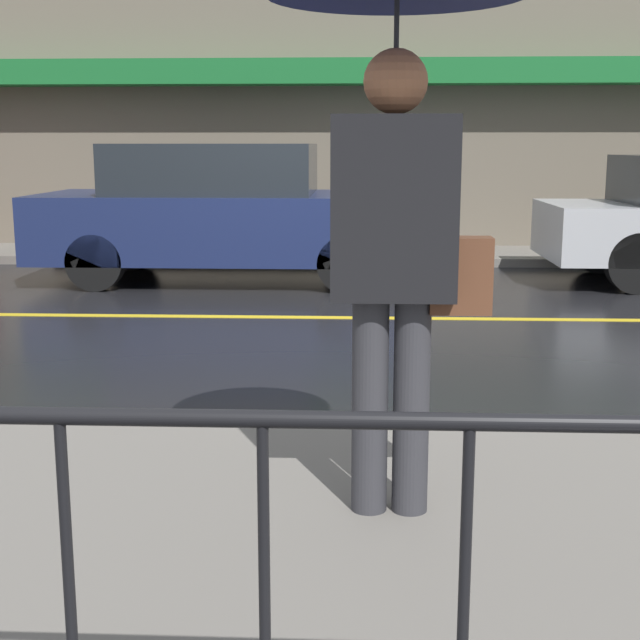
% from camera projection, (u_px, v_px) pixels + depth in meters
% --- Properties ---
extents(ground_plane, '(80.00, 80.00, 0.00)m').
position_uv_depth(ground_plane, '(319.00, 318.00, 8.32)').
color(ground_plane, black).
extents(sidewalk_near, '(28.00, 3.20, 0.11)m').
position_uv_depth(sidewalk_near, '(252.00, 572.00, 3.25)').
color(sidewalk_near, slate).
rests_on(sidewalk_near, ground_plane).
extents(sidewalk_far, '(28.00, 1.61, 0.11)m').
position_uv_depth(sidewalk_far, '(334.00, 255.00, 12.59)').
color(sidewalk_far, slate).
rests_on(sidewalk_far, ground_plane).
extents(lane_marking, '(25.20, 0.12, 0.01)m').
position_uv_depth(lane_marking, '(319.00, 317.00, 8.32)').
color(lane_marking, gold).
rests_on(lane_marking, ground_plane).
extents(building_storefront, '(28.00, 0.85, 5.30)m').
position_uv_depth(building_storefront, '(337.00, 71.00, 12.99)').
color(building_storefront, '#706656').
rests_on(building_storefront, ground_plane).
extents(railing_foreground, '(12.00, 0.04, 0.97)m').
position_uv_depth(railing_foreground, '(166.00, 578.00, 1.80)').
color(railing_foreground, black).
rests_on(railing_foreground, sidewalk_near).
extents(pedestrian, '(0.97, 0.97, 2.23)m').
position_uv_depth(pedestrian, '(397.00, 93.00, 3.35)').
color(pedestrian, '#333338').
rests_on(pedestrian, sidewalk_near).
extents(car_navy, '(4.46, 1.94, 1.60)m').
position_uv_depth(car_navy, '(227.00, 212.00, 10.50)').
color(car_navy, '#19234C').
rests_on(car_navy, ground_plane).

